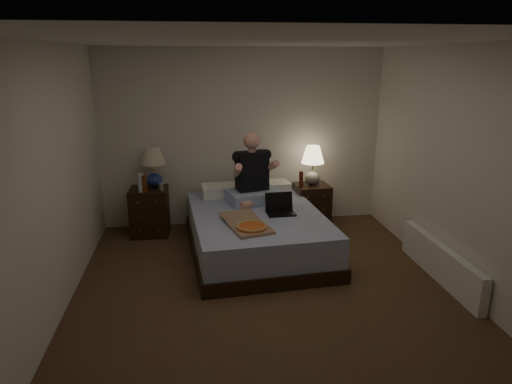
{
  "coord_description": "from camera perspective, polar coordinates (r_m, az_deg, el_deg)",
  "views": [
    {
      "loc": [
        -0.71,
        -4.14,
        2.37
      ],
      "look_at": [
        0.0,
        0.9,
        0.85
      ],
      "focal_mm": 32.0,
      "sensor_mm": 36.0,
      "label": 1
    }
  ],
  "objects": [
    {
      "name": "laptop",
      "position": [
        5.55,
        3.14,
        -1.6
      ],
      "size": [
        0.35,
        0.29,
        0.24
      ],
      "primitive_type": null,
      "rotation": [
        0.0,
        0.0,
        0.04
      ],
      "color": "black",
      "rests_on": "bed"
    },
    {
      "name": "pizza_box",
      "position": [
        5.04,
        -0.53,
        -4.45
      ],
      "size": [
        0.57,
        0.83,
        0.08
      ],
      "primitive_type": null,
      "rotation": [
        0.0,
        0.0,
        0.25
      ],
      "color": "#A38061",
      "rests_on": "bed"
    },
    {
      "name": "lamp_left",
      "position": [
        6.33,
        -12.71,
        3.09
      ],
      "size": [
        0.35,
        0.35,
        0.56
      ],
      "primitive_type": null,
      "rotation": [
        0.0,
        0.0,
        -0.09
      ],
      "color": "navy",
      "rests_on": "nightstand_left"
    },
    {
      "name": "nightstand_right",
      "position": [
        6.62,
        6.94,
        -1.67
      ],
      "size": [
        0.5,
        0.46,
        0.61
      ],
      "primitive_type": "cube",
      "rotation": [
        0.0,
        0.0,
        0.08
      ],
      "color": "black",
      "rests_on": "floor"
    },
    {
      "name": "wall_left",
      "position": [
        4.48,
        -24.44,
        0.62
      ],
      "size": [
        0.0,
        4.5,
        2.5
      ],
      "primitive_type": "cube",
      "rotation": [
        1.57,
        0.0,
        1.57
      ],
      "color": "white",
      "rests_on": "ground"
    },
    {
      "name": "nightstand_left",
      "position": [
        6.42,
        -13.15,
        -2.4
      ],
      "size": [
        0.52,
        0.47,
        0.65
      ],
      "primitive_type": "cube",
      "rotation": [
        0.0,
        0.0,
        -0.04
      ],
      "color": "black",
      "rests_on": "floor"
    },
    {
      "name": "soda_can",
      "position": [
        6.21,
        -11.8,
        0.69
      ],
      "size": [
        0.07,
        0.07,
        0.1
      ],
      "primitive_type": "cylinder",
      "color": "#B1B0AC",
      "rests_on": "nightstand_left"
    },
    {
      "name": "water_bottle",
      "position": [
        6.16,
        -14.23,
        1.12
      ],
      "size": [
        0.07,
        0.07,
        0.25
      ],
      "primitive_type": "cylinder",
      "color": "silver",
      "rests_on": "nightstand_left"
    },
    {
      "name": "radiator",
      "position": [
        5.45,
        22.04,
        -8.16
      ],
      "size": [
        0.1,
        1.6,
        0.4
      ],
      "primitive_type": "cube",
      "color": "white",
      "rests_on": "floor"
    },
    {
      "name": "wall_back",
      "position": [
        6.53,
        -1.67,
        6.74
      ],
      "size": [
        4.0,
        0.0,
        2.5
      ],
      "primitive_type": "cube",
      "rotation": [
        1.57,
        0.0,
        0.0
      ],
      "color": "white",
      "rests_on": "ground"
    },
    {
      "name": "ceiling",
      "position": [
        4.21,
        1.8,
        18.37
      ],
      "size": [
        4.0,
        4.5,
        0.0
      ],
      "primitive_type": "cube",
      "rotation": [
        3.14,
        0.0,
        0.0
      ],
      "color": "white",
      "rests_on": "ground"
    },
    {
      "name": "lamp_right",
      "position": [
        6.48,
        7.08,
        3.3
      ],
      "size": [
        0.4,
        0.4,
        0.56
      ],
      "primitive_type": null,
      "rotation": [
        0.0,
        0.0,
        0.32
      ],
      "color": "gray",
      "rests_on": "nightstand_right"
    },
    {
      "name": "floor",
      "position": [
        4.83,
        1.53,
        -12.8
      ],
      "size": [
        4.0,
        4.5,
        0.0
      ],
      "primitive_type": "cube",
      "color": "brown",
      "rests_on": "ground"
    },
    {
      "name": "bed",
      "position": [
        5.72,
        0.11,
        -5.06
      ],
      "size": [
        1.71,
        2.18,
        0.52
      ],
      "primitive_type": "cube",
      "rotation": [
        0.0,
        0.0,
        0.07
      ],
      "color": "#5466A8",
      "rests_on": "floor"
    },
    {
      "name": "beer_bottle_left",
      "position": [
        6.13,
        -13.77,
        0.98
      ],
      "size": [
        0.06,
        0.06,
        0.23
      ],
      "primitive_type": "cylinder",
      "color": "#5B280D",
      "rests_on": "nightstand_left"
    },
    {
      "name": "person",
      "position": [
        5.89,
        -0.33,
        3.0
      ],
      "size": [
        0.76,
        0.66,
        0.93
      ],
      "primitive_type": null,
      "rotation": [
        0.0,
        0.0,
        0.24
      ],
      "color": "black",
      "rests_on": "bed"
    },
    {
      "name": "beer_bottle_right",
      "position": [
        6.37,
        5.65,
        1.6
      ],
      "size": [
        0.06,
        0.06,
        0.23
      ],
      "primitive_type": "cylinder",
      "color": "#501A0B",
      "rests_on": "nightstand_right"
    },
    {
      "name": "wall_front",
      "position": [
        2.31,
        11.24,
        -12.73
      ],
      "size": [
        4.0,
        0.0,
        2.5
      ],
      "primitive_type": "cube",
      "rotation": [
        -1.57,
        0.0,
        0.0
      ],
      "color": "white",
      "rests_on": "ground"
    },
    {
      "name": "wall_right",
      "position": [
        5.08,
        24.53,
        2.35
      ],
      "size": [
        0.0,
        4.5,
        2.5
      ],
      "primitive_type": "cube",
      "rotation": [
        1.57,
        0.0,
        -1.57
      ],
      "color": "white",
      "rests_on": "ground"
    }
  ]
}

